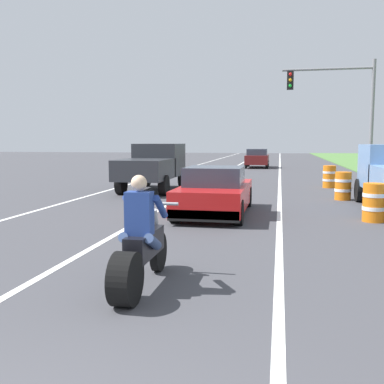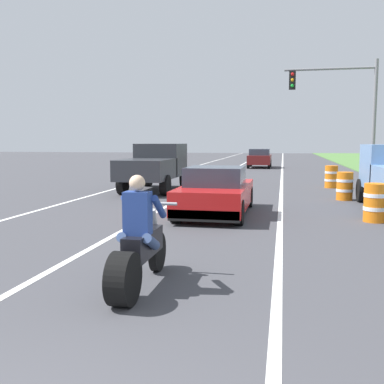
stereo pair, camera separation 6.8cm
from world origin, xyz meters
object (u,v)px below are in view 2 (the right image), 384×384
object	(u,v)px
construction_barrel_nearest	(375,203)
construction_barrel_far	(331,177)
traffic_light_mast_near	(346,102)
distant_car_far_ahead	(260,158)
sports_car_red	(216,192)
pickup_truck_left_lane_dark_grey	(155,165)
construction_barrel_mid	(345,186)
motorcycle_with_rider	(138,249)

from	to	relation	value
construction_barrel_nearest	construction_barrel_far	size ratio (longest dim) A/B	1.00
traffic_light_mast_near	distant_car_far_ahead	size ratio (longest dim) A/B	1.50
sports_car_red	pickup_truck_left_lane_dark_grey	bearing A→B (deg)	121.47
pickup_truck_left_lane_dark_grey	construction_barrel_mid	world-z (taller)	pickup_truck_left_lane_dark_grey
pickup_truck_left_lane_dark_grey	construction_barrel_mid	bearing A→B (deg)	-12.22
distant_car_far_ahead	pickup_truck_left_lane_dark_grey	bearing A→B (deg)	-101.03
motorcycle_with_rider	construction_barrel_mid	size ratio (longest dim) A/B	2.21
pickup_truck_left_lane_dark_grey	construction_barrel_nearest	bearing A→B (deg)	-38.02
pickup_truck_left_lane_dark_grey	construction_barrel_nearest	xyz separation A→B (m)	(7.65, -5.98, -0.60)
construction_barrel_mid	distant_car_far_ahead	distance (m)	19.80
sports_car_red	construction_barrel_mid	xyz separation A→B (m)	(4.02, 4.01, -0.13)
motorcycle_with_rider	sports_car_red	world-z (taller)	motorcycle_with_rider
traffic_light_mast_near	distant_car_far_ahead	bearing A→B (deg)	110.44
construction_barrel_nearest	construction_barrel_far	xyz separation A→B (m)	(-0.21, 8.63, 0.00)
traffic_light_mast_near	construction_barrel_far	xyz separation A→B (m)	(-0.80, -2.31, -3.48)
sports_car_red	distant_car_far_ahead	world-z (taller)	distant_car_far_ahead
sports_car_red	pickup_truck_left_lane_dark_grey	size ratio (longest dim) A/B	0.90
pickup_truck_left_lane_dark_grey	construction_barrel_far	world-z (taller)	pickup_truck_left_lane_dark_grey
pickup_truck_left_lane_dark_grey	construction_barrel_nearest	world-z (taller)	pickup_truck_left_lane_dark_grey
motorcycle_with_rider	distant_car_far_ahead	size ratio (longest dim) A/B	0.55
sports_car_red	construction_barrel_far	xyz separation A→B (m)	(4.00, 8.28, -0.13)
construction_barrel_far	distant_car_far_ahead	bearing A→B (deg)	104.74
pickup_truck_left_lane_dark_grey	traffic_light_mast_near	bearing A→B (deg)	31.04
construction_barrel_mid	distant_car_far_ahead	size ratio (longest dim) A/B	0.25
construction_barrel_nearest	construction_barrel_far	distance (m)	8.63
pickup_truck_left_lane_dark_grey	construction_barrel_nearest	size ratio (longest dim) A/B	4.80
traffic_light_mast_near	pickup_truck_left_lane_dark_grey	bearing A→B (deg)	-148.96
distant_car_far_ahead	traffic_light_mast_near	bearing A→B (deg)	-69.56
pickup_truck_left_lane_dark_grey	construction_barrel_far	distance (m)	7.92
motorcycle_with_rider	distant_car_far_ahead	world-z (taller)	motorcycle_with_rider
construction_barrel_far	distant_car_far_ahead	world-z (taller)	distant_car_far_ahead
sports_car_red	distant_car_far_ahead	bearing A→B (deg)	89.95
motorcycle_with_rider	sports_car_red	distance (m)	6.67
motorcycle_with_rider	pickup_truck_left_lane_dark_grey	bearing A→B (deg)	105.25
traffic_light_mast_near	distant_car_far_ahead	xyz separation A→B (m)	(-4.77, 12.81, -3.21)
pickup_truck_left_lane_dark_grey	construction_barrel_mid	distance (m)	7.66
pickup_truck_left_lane_dark_grey	traffic_light_mast_near	size ratio (longest dim) A/B	0.80
pickup_truck_left_lane_dark_grey	distant_car_far_ahead	bearing A→B (deg)	78.97
sports_car_red	distant_car_far_ahead	xyz separation A→B (m)	(0.02, 23.40, 0.14)
traffic_light_mast_near	construction_barrel_mid	xyz separation A→B (m)	(-0.77, -6.57, -3.48)
construction_barrel_mid	construction_barrel_far	size ratio (longest dim) A/B	1.00
distant_car_far_ahead	construction_barrel_mid	bearing A→B (deg)	-78.34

